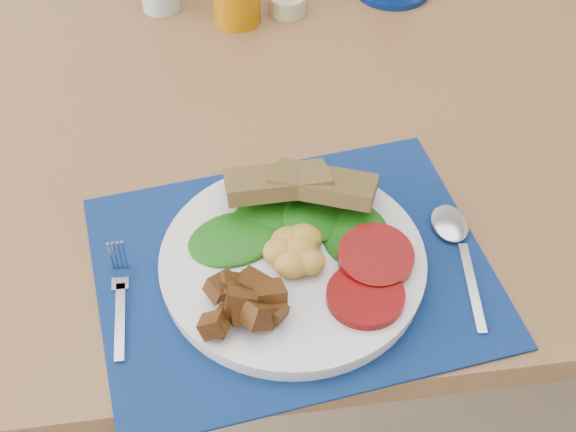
% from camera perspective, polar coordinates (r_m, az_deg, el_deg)
% --- Properties ---
extents(table, '(1.40, 0.90, 0.75)m').
position_cam_1_polar(table, '(1.22, -0.75, 3.95)').
color(table, brown).
rests_on(table, ground).
extents(chair_far, '(0.45, 0.43, 1.09)m').
position_cam_1_polar(chair_far, '(1.77, -4.19, 14.71)').
color(chair_far, brown).
rests_on(chair_far, ground).
extents(placemat, '(0.51, 0.42, 0.00)m').
position_cam_1_polar(placemat, '(0.97, 0.33, -3.82)').
color(placemat, black).
rests_on(placemat, table).
extents(breakfast_plate, '(0.31, 0.31, 0.08)m').
position_cam_1_polar(breakfast_plate, '(0.95, -0.00, -3.16)').
color(breakfast_plate, silver).
rests_on(breakfast_plate, placemat).
extents(fork, '(0.02, 0.15, 0.00)m').
position_cam_1_polar(fork, '(0.96, -11.84, -5.68)').
color(fork, '#B2B5BA').
rests_on(fork, placemat).
extents(spoon, '(0.05, 0.20, 0.01)m').
position_cam_1_polar(spoon, '(1.01, 11.83, -1.83)').
color(spoon, '#B2B5BA').
rests_on(spoon, placemat).
extents(ramekin, '(0.06, 0.06, 0.03)m').
position_cam_1_polar(ramekin, '(1.38, -0.03, 14.86)').
color(ramekin, '#BFB38C').
rests_on(ramekin, table).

